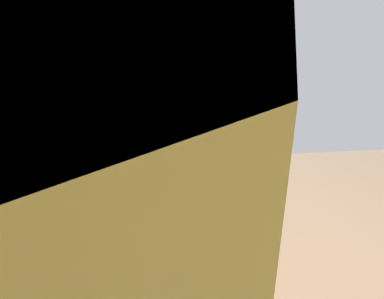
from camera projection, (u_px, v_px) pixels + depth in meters
The scene contains 4 objects.
wall_back at pixel (88, 134), 1.46m from camera, with size 3.83×0.12×2.61m, color #E7D47E.
oven_range at pixel (165, 170), 3.08m from camera, with size 0.64×0.69×1.11m.
microwave at pixel (160, 189), 1.41m from camera, with size 0.52×0.34×0.27m.
bowl at pixel (170, 166), 1.94m from camera, with size 0.15×0.15×0.06m.
Camera 1 is at (-1.46, 1.29, 1.72)m, focal length 26.94 mm.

